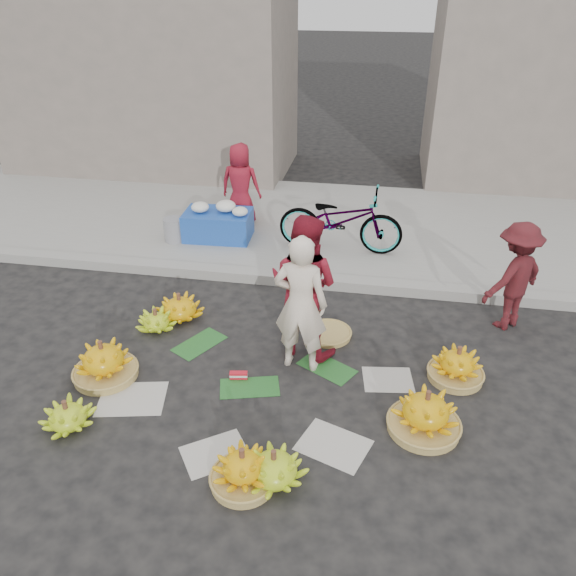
% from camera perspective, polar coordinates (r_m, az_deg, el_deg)
% --- Properties ---
extents(ground, '(80.00, 80.00, 0.00)m').
position_cam_1_polar(ground, '(6.43, -2.62, -9.04)').
color(ground, black).
rests_on(ground, ground).
extents(curb, '(40.00, 0.25, 0.15)m').
position_cam_1_polar(curb, '(8.18, 0.62, 0.93)').
color(curb, gray).
rests_on(curb, ground).
extents(sidewalk, '(40.00, 4.00, 0.12)m').
position_cam_1_polar(sidewalk, '(10.06, 2.58, 6.55)').
color(sidewalk, gray).
rests_on(sidewalk, ground).
extents(building_left, '(6.00, 3.00, 4.00)m').
position_cam_1_polar(building_left, '(13.28, -13.88, 20.23)').
color(building_left, gray).
rests_on(building_left, sidewalk).
extents(building_right, '(5.00, 3.00, 5.00)m').
position_cam_1_polar(building_right, '(13.10, 26.42, 20.29)').
color(building_right, gray).
rests_on(building_right, sidewalk).
extents(newspaper_scatter, '(3.20, 1.80, 0.00)m').
position_cam_1_polar(newspaper_scatter, '(5.84, -4.33, -13.86)').
color(newspaper_scatter, beige).
rests_on(newspaper_scatter, ground).
extents(banana_leaves, '(2.00, 1.00, 0.00)m').
position_cam_1_polar(banana_leaves, '(6.59, -3.11, -7.84)').
color(banana_leaves, '#1C5621').
rests_on(banana_leaves, ground).
extents(banana_bunch_0, '(0.77, 0.77, 0.48)m').
position_cam_1_polar(banana_bunch_0, '(6.63, -18.22, -7.09)').
color(banana_bunch_0, '#A08243').
rests_on(banana_bunch_0, ground).
extents(banana_bunch_1, '(0.51, 0.51, 0.33)m').
position_cam_1_polar(banana_bunch_1, '(6.14, -21.50, -11.99)').
color(banana_bunch_1, '#94C11B').
rests_on(banana_bunch_1, ground).
extents(banana_bunch_2, '(0.58, 0.58, 0.42)m').
position_cam_1_polar(banana_bunch_2, '(5.22, -4.62, -17.89)').
color(banana_bunch_2, '#A08243').
rests_on(banana_bunch_2, ground).
extents(banana_bunch_3, '(0.69, 0.69, 0.37)m').
position_cam_1_polar(banana_bunch_3, '(5.24, -1.45, -17.80)').
color(banana_bunch_3, '#94C11B').
rests_on(banana_bunch_3, ground).
extents(banana_bunch_4, '(0.79, 0.79, 0.48)m').
position_cam_1_polar(banana_bunch_4, '(5.82, 13.79, -12.24)').
color(banana_bunch_4, '#A08243').
rests_on(banana_bunch_4, ground).
extents(banana_bunch_5, '(0.61, 0.61, 0.43)m').
position_cam_1_polar(banana_bunch_5, '(6.57, 16.78, -7.52)').
color(banana_bunch_5, '#A08243').
rests_on(banana_bunch_5, ground).
extents(banana_bunch_6, '(0.53, 0.53, 0.30)m').
position_cam_1_polar(banana_bunch_6, '(7.33, -13.26, -3.25)').
color(banana_bunch_6, '#94C11B').
rests_on(banana_bunch_6, ground).
extents(banana_bunch_7, '(0.77, 0.77, 0.37)m').
position_cam_1_polar(banana_bunch_7, '(7.47, -10.95, -1.95)').
color(banana_bunch_7, '#F2B70C').
rests_on(banana_bunch_7, ground).
extents(basket_spare, '(0.74, 0.74, 0.06)m').
position_cam_1_polar(basket_spare, '(7.07, 4.13, -4.67)').
color(basket_spare, '#A08243').
rests_on(basket_spare, ground).
extents(incense_stack, '(0.21, 0.10, 0.08)m').
position_cam_1_polar(incense_stack, '(6.40, -5.04, -8.83)').
color(incense_stack, red).
rests_on(incense_stack, ground).
extents(vendor_cream, '(0.63, 0.45, 1.65)m').
position_cam_1_polar(vendor_cream, '(6.14, 1.29, -1.67)').
color(vendor_cream, '#F1E0CA').
rests_on(vendor_cream, ground).
extents(vendor_red, '(1.01, 0.89, 1.73)m').
position_cam_1_polar(vendor_red, '(6.40, 1.61, 0.19)').
color(vendor_red, maroon).
rests_on(vendor_red, ground).
extents(man_striped, '(1.04, 1.00, 1.42)m').
position_cam_1_polar(man_striped, '(7.47, 22.00, 1.10)').
color(man_striped, maroon).
rests_on(man_striped, ground).
extents(flower_table, '(1.11, 0.72, 0.63)m').
position_cam_1_polar(flower_table, '(9.34, -7.09, 6.57)').
color(flower_table, '#1942A3').
rests_on(flower_table, sidewalk).
extents(grey_bucket, '(0.34, 0.34, 0.38)m').
position_cam_1_polar(grey_bucket, '(9.37, -11.47, 5.83)').
color(grey_bucket, gray).
rests_on(grey_bucket, sidewalk).
extents(flower_vendor, '(0.70, 0.47, 1.40)m').
position_cam_1_polar(flower_vendor, '(9.73, -4.84, 10.45)').
color(flower_vendor, maroon).
rests_on(flower_vendor, sidewalk).
extents(bicycle, '(0.75, 1.96, 1.01)m').
position_cam_1_polar(bicycle, '(8.79, 5.36, 6.92)').
color(bicycle, gray).
rests_on(bicycle, sidewalk).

